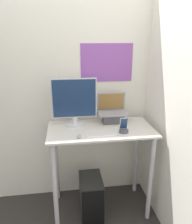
{
  "coord_description": "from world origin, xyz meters",
  "views": [
    {
      "loc": [
        -0.34,
        -1.76,
        1.88
      ],
      "look_at": [
        -0.05,
        0.28,
        1.18
      ],
      "focal_mm": 35.0,
      "sensor_mm": 36.0,
      "label": 1
    }
  ],
  "objects_px": {
    "mouse": "(79,136)",
    "computer_tower": "(91,197)",
    "laptop": "(113,114)",
    "monitor": "(74,103)",
    "keyboard": "(102,134)",
    "cell_phone": "(124,129)"
  },
  "relations": [
    {
      "from": "laptop",
      "to": "keyboard",
      "type": "relative_size",
      "value": 1.07
    },
    {
      "from": "monitor",
      "to": "cell_phone",
      "type": "height_order",
      "value": "monitor"
    },
    {
      "from": "computer_tower",
      "to": "mouse",
      "type": "bearing_deg",
      "value": -139.37
    },
    {
      "from": "laptop",
      "to": "computer_tower",
      "type": "bearing_deg",
      "value": -137.59
    },
    {
      "from": "monitor",
      "to": "mouse",
      "type": "bearing_deg",
      "value": -86.09
    },
    {
      "from": "laptop",
      "to": "keyboard",
      "type": "bearing_deg",
      "value": -118.12
    },
    {
      "from": "laptop",
      "to": "keyboard",
      "type": "distance_m",
      "value": 0.38
    },
    {
      "from": "laptop",
      "to": "monitor",
      "type": "relative_size",
      "value": 0.63
    },
    {
      "from": "cell_phone",
      "to": "keyboard",
      "type": "bearing_deg",
      "value": -171.26
    },
    {
      "from": "mouse",
      "to": "cell_phone",
      "type": "height_order",
      "value": "cell_phone"
    },
    {
      "from": "mouse",
      "to": "laptop",
      "type": "bearing_deg",
      "value": 41.89
    },
    {
      "from": "keyboard",
      "to": "cell_phone",
      "type": "distance_m",
      "value": 0.23
    },
    {
      "from": "mouse",
      "to": "computer_tower",
      "type": "xyz_separation_m",
      "value": [
        0.12,
        0.1,
        -0.79
      ]
    },
    {
      "from": "laptop",
      "to": "mouse",
      "type": "xyz_separation_m",
      "value": [
        -0.39,
        -0.35,
        -0.07
      ]
    },
    {
      "from": "laptop",
      "to": "computer_tower",
      "type": "relative_size",
      "value": 0.69
    },
    {
      "from": "laptop",
      "to": "cell_phone",
      "type": "xyz_separation_m",
      "value": [
        0.05,
        -0.3,
        -0.05
      ]
    },
    {
      "from": "laptop",
      "to": "keyboard",
      "type": "height_order",
      "value": "laptop"
    },
    {
      "from": "keyboard",
      "to": "computer_tower",
      "type": "bearing_deg",
      "value": 140.79
    },
    {
      "from": "monitor",
      "to": "computer_tower",
      "type": "xyz_separation_m",
      "value": [
        0.14,
        -0.22,
        -1.01
      ]
    },
    {
      "from": "mouse",
      "to": "computer_tower",
      "type": "relative_size",
      "value": 0.14
    },
    {
      "from": "keyboard",
      "to": "mouse",
      "type": "xyz_separation_m",
      "value": [
        -0.22,
        -0.02,
        0.01
      ]
    },
    {
      "from": "monitor",
      "to": "mouse",
      "type": "height_order",
      "value": "monitor"
    }
  ]
}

